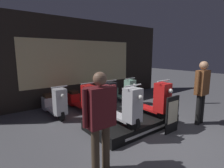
% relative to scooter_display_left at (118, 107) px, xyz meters
% --- Properties ---
extents(ground_plane, '(30.00, 30.00, 0.00)m').
position_rel_scooter_display_left_xyz_m(ground_plane, '(0.73, -0.92, -0.64)').
color(ground_plane, '#4C4C51').
extents(shop_wall_back, '(8.41, 0.09, 3.20)m').
position_rel_scooter_display_left_xyz_m(shop_wall_back, '(0.73, 3.15, 0.96)').
color(shop_wall_back, '#28231E').
rests_on(shop_wall_back, ground_plane).
extents(display_platform, '(2.32, 1.28, 0.24)m').
position_rel_scooter_display_left_xyz_m(display_platform, '(0.52, 0.05, -0.51)').
color(display_platform, black).
rests_on(display_platform, ground_plane).
extents(scooter_display_left, '(0.46, 1.55, 1.01)m').
position_rel_scooter_display_left_xyz_m(scooter_display_left, '(0.00, 0.00, 0.00)').
color(scooter_display_left, black).
rests_on(scooter_display_left, display_platform).
extents(scooter_display_right, '(0.46, 1.55, 1.01)m').
position_rel_scooter_display_left_xyz_m(scooter_display_right, '(1.04, 0.00, 0.00)').
color(scooter_display_right, black).
rests_on(scooter_display_right, display_platform).
extents(scooter_backrow_0, '(0.46, 1.55, 1.01)m').
position_rel_scooter_display_left_xyz_m(scooter_backrow_0, '(-0.83, 2.06, -0.24)').
color(scooter_backrow_0, black).
rests_on(scooter_backrow_0, ground_plane).
extents(scooter_backrow_1, '(0.46, 1.55, 1.01)m').
position_rel_scooter_display_left_xyz_m(scooter_backrow_1, '(0.08, 2.06, -0.24)').
color(scooter_backrow_1, black).
rests_on(scooter_backrow_1, ground_plane).
extents(scooter_backrow_2, '(0.46, 1.55, 1.01)m').
position_rel_scooter_display_left_xyz_m(scooter_backrow_2, '(0.98, 2.06, -0.24)').
color(scooter_backrow_2, black).
rests_on(scooter_backrow_2, ground_plane).
extents(scooter_backrow_3, '(0.46, 1.55, 1.01)m').
position_rel_scooter_display_left_xyz_m(scooter_backrow_3, '(1.88, 2.06, -0.24)').
color(scooter_backrow_3, black).
rests_on(scooter_backrow_3, ground_plane).
extents(person_left_browsing, '(0.60, 0.25, 1.63)m').
position_rel_scooter_display_left_xyz_m(person_left_browsing, '(-1.14, -0.94, 0.33)').
color(person_left_browsing, '#473828').
rests_on(person_left_browsing, ground_plane).
extents(person_right_browsing, '(0.55, 0.22, 1.70)m').
position_rel_scooter_display_left_xyz_m(person_right_browsing, '(2.10, -0.94, 0.36)').
color(person_right_browsing, black).
rests_on(person_right_browsing, ground_plane).
extents(price_sign_board, '(0.47, 0.04, 0.90)m').
position_rel_scooter_display_left_xyz_m(price_sign_board, '(1.02, -0.80, -0.18)').
color(price_sign_board, black).
rests_on(price_sign_board, ground_plane).
extents(street_bollard, '(0.11, 0.11, 1.02)m').
position_rel_scooter_display_left_xyz_m(street_bollard, '(4.03, 0.03, -0.13)').
color(street_bollard, black).
rests_on(street_bollard, ground_plane).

